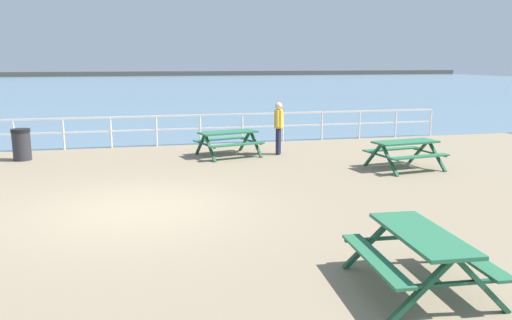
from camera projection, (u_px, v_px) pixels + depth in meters
The scene contains 9 objects.
ground_plane at pixel (136, 214), 10.19m from camera, with size 30.00×24.00×0.20m, color gray.
sea_band at pixel (133, 86), 60.49m from camera, with size 142.00×90.00×0.01m, color slate.
distant_shoreline at pixel (133, 76), 101.51m from camera, with size 142.00×6.00×1.80m, color #4C4C47.
seaward_railing at pixel (134, 126), 17.42m from camera, with size 23.07×0.07×1.08m.
picnic_table_near_left at pixel (421, 246), 6.54m from camera, with size 1.66×1.90×0.80m.
picnic_table_near_right at pixel (228, 138), 15.81m from camera, with size 2.12×1.90×0.80m.
picnic_table_mid_centre at pixel (405, 148), 13.93m from camera, with size 1.99×1.75×0.80m.
visitor at pixel (278, 125), 16.02m from camera, with size 0.35×0.48×1.66m.
litter_bin at pixel (22, 144), 15.15m from camera, with size 0.55×0.55×0.95m.
Camera 1 is at (0.06, -10.08, 2.94)m, focal length 35.47 mm.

